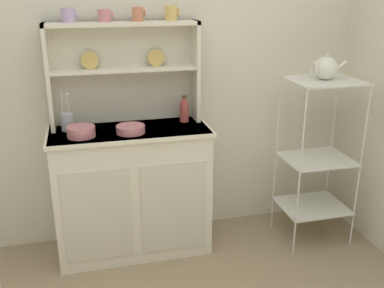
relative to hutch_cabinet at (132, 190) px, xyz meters
name	(u,v)px	position (x,y,z in m)	size (l,w,h in m)	color
wall_back	(130,63)	(0.05, 0.26, 0.80)	(3.84, 0.05, 2.50)	silver
hutch_cabinet	(132,190)	(0.00, 0.00, 0.00)	(1.03, 0.45, 0.87)	silver
hutch_shelf_unit	(124,65)	(0.00, 0.16, 0.81)	(0.96, 0.18, 0.66)	silver
bakers_rack	(318,148)	(1.26, -0.16, 0.24)	(0.46, 0.39, 1.16)	silver
cup_lilac_0	(68,15)	(-0.32, 0.12, 1.12)	(0.10, 0.08, 0.08)	#B79ECC
cup_rose_1	(105,15)	(-0.10, 0.12, 1.12)	(0.09, 0.08, 0.08)	#D17A84
cup_terracotta_2	(138,14)	(0.10, 0.12, 1.12)	(0.08, 0.07, 0.09)	#C67556
cup_gold_3	(171,13)	(0.31, 0.12, 1.13)	(0.09, 0.07, 0.09)	#DBB760
bowl_mixing_large	(81,132)	(-0.30, -0.07, 0.46)	(0.17, 0.17, 0.06)	#D17A84
bowl_floral_medium	(131,129)	(0.00, -0.07, 0.45)	(0.18, 0.18, 0.05)	#D17A84
jam_bottle	(184,111)	(0.38, 0.09, 0.50)	(0.06, 0.06, 0.18)	#B74C47
utensil_jar	(67,121)	(-0.38, 0.08, 0.48)	(0.08, 0.08, 0.24)	#B2B7C6
porcelain_teapot	(326,68)	(1.26, -0.16, 0.79)	(0.24, 0.15, 0.17)	white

